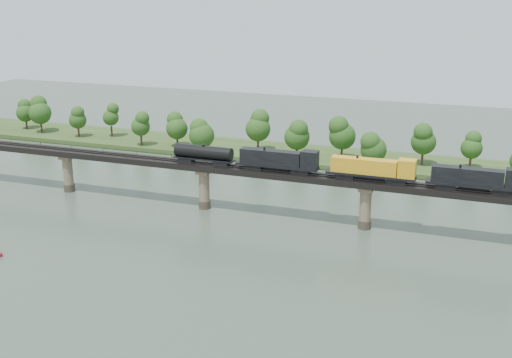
% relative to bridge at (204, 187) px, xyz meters
% --- Properties ---
extents(ground, '(400.00, 400.00, 0.00)m').
position_rel_bridge_xyz_m(ground, '(0.00, -30.00, -5.46)').
color(ground, '#344335').
rests_on(ground, ground).
extents(far_bank, '(300.00, 24.00, 1.60)m').
position_rel_bridge_xyz_m(far_bank, '(0.00, 55.00, -4.66)').
color(far_bank, '#2D451B').
rests_on(far_bank, ground).
extents(bridge, '(236.00, 30.00, 11.50)m').
position_rel_bridge_xyz_m(bridge, '(0.00, 0.00, 0.00)').
color(bridge, '#473A2D').
rests_on(bridge, ground).
extents(bridge_superstructure, '(220.00, 4.90, 0.75)m').
position_rel_bridge_xyz_m(bridge_superstructure, '(0.00, 0.00, 6.33)').
color(bridge_superstructure, black).
rests_on(bridge_superstructure, bridge).
extents(far_treeline, '(289.06, 17.54, 13.60)m').
position_rel_bridge_xyz_m(far_treeline, '(-8.21, 50.52, 3.37)').
color(far_treeline, '#382619').
rests_on(far_treeline, far_bank).
extents(freight_train, '(80.44, 3.13, 5.54)m').
position_rel_bridge_xyz_m(freight_train, '(33.67, -0.00, 8.68)').
color(freight_train, black).
rests_on(freight_train, bridge).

